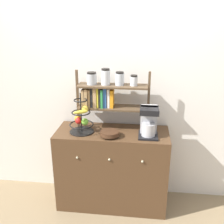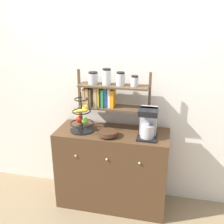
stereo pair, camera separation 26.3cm
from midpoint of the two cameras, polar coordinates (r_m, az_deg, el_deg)
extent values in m
plane|color=#847051|center=(3.00, -3.22, -21.64)|extent=(12.00, 12.00, 0.00)
cube|color=silver|center=(2.83, -1.97, 5.85)|extent=(7.00, 0.05, 2.60)
cube|color=#4C331E|center=(2.92, -2.60, -12.20)|extent=(1.17, 0.46, 0.87)
sphere|color=#B2AD8C|center=(2.66, -10.46, -9.83)|extent=(0.02, 0.02, 0.02)
sphere|color=#B2AD8C|center=(2.59, -3.54, -10.38)|extent=(0.02, 0.02, 0.02)
sphere|color=#B2AD8C|center=(2.56, 3.69, -10.80)|extent=(0.02, 0.02, 0.02)
cube|color=black|center=(2.62, 5.01, -5.15)|extent=(0.19, 0.22, 0.02)
cube|color=#B7B7BC|center=(2.62, 5.15, -1.60)|extent=(0.16, 0.09, 0.28)
cylinder|color=#B7B7BC|center=(2.57, 5.04, -3.87)|extent=(0.13, 0.13, 0.13)
cube|color=black|center=(2.51, 5.18, 0.25)|extent=(0.18, 0.17, 0.05)
cylinder|color=black|center=(2.74, -9.34, -4.24)|extent=(0.25, 0.25, 0.01)
cylinder|color=black|center=(2.67, -9.59, -0.15)|extent=(0.01, 0.01, 0.41)
torus|color=black|center=(2.71, -9.44, -2.73)|extent=(0.25, 0.25, 0.01)
torus|color=black|center=(2.67, -9.59, -0.15)|extent=(0.19, 0.19, 0.01)
torus|color=black|center=(2.63, -9.75, 2.51)|extent=(0.14, 0.14, 0.01)
sphere|color=red|center=(2.72, -10.03, -1.91)|extent=(0.07, 0.07, 0.07)
sphere|color=#6BAD33|center=(2.68, -8.74, -2.17)|extent=(0.07, 0.07, 0.07)
sphere|color=orange|center=(2.76, -10.11, -1.53)|extent=(0.08, 0.08, 0.08)
ellipsoid|color=yellow|center=(2.61, -9.71, -0.07)|extent=(0.15, 0.10, 0.04)
sphere|color=gold|center=(2.66, -8.74, 0.63)|extent=(0.07, 0.07, 0.07)
cylinder|color=#422819|center=(2.60, -3.44, -5.28)|extent=(0.10, 0.10, 0.02)
cylinder|color=#422819|center=(2.59, -3.46, -4.68)|extent=(0.19, 0.19, 0.04)
cube|color=brown|center=(2.77, -10.17, 2.69)|extent=(0.02, 0.02, 0.62)
cube|color=brown|center=(2.66, 5.13, 2.18)|extent=(0.02, 0.02, 0.62)
cube|color=brown|center=(2.71, -2.66, 0.96)|extent=(0.71, 0.20, 0.02)
cube|color=brown|center=(2.65, -2.73, 5.66)|extent=(0.71, 0.20, 0.02)
cube|color=tan|center=(2.74, -8.85, 3.19)|extent=(0.03, 0.16, 0.18)
cube|color=tan|center=(2.73, -8.20, 3.24)|extent=(0.03, 0.16, 0.19)
cube|color=tan|center=(2.73, -7.61, 3.11)|extent=(0.02, 0.12, 0.18)
cube|color=black|center=(2.72, -7.06, 3.31)|extent=(0.02, 0.13, 0.20)
cube|color=tan|center=(2.71, -6.38, 3.29)|extent=(0.03, 0.15, 0.20)
cube|color=yellow|center=(2.71, -5.78, 3.27)|extent=(0.02, 0.14, 0.20)
cube|color=black|center=(2.70, -5.34, 3.26)|extent=(0.02, 0.14, 0.20)
cube|color=#2D8C47|center=(2.70, -4.85, 3.14)|extent=(0.02, 0.16, 0.19)
cube|color=#2D599E|center=(2.69, -4.24, 3.23)|extent=(0.03, 0.14, 0.20)
cube|color=white|center=(2.69, -3.50, 3.15)|extent=(0.03, 0.12, 0.20)
cube|color=orange|center=(2.68, -2.81, 3.01)|extent=(0.03, 0.12, 0.18)
cylinder|color=#ADB2B7|center=(2.67, -7.28, 7.09)|extent=(0.10, 0.10, 0.11)
cylinder|color=black|center=(2.66, -7.34, 8.41)|extent=(0.09, 0.09, 0.02)
cylinder|color=silver|center=(2.64, -4.29, 7.45)|extent=(0.09, 0.09, 0.15)
cylinder|color=black|center=(2.62, -4.34, 9.20)|extent=(0.08, 0.08, 0.02)
cylinder|color=silver|center=(2.62, -1.22, 7.09)|extent=(0.09, 0.09, 0.12)
cylinder|color=black|center=(2.61, -1.23, 8.55)|extent=(0.08, 0.08, 0.02)
cylinder|color=silver|center=(2.61, 1.88, 6.70)|extent=(0.08, 0.08, 0.09)
cylinder|color=black|center=(2.60, 1.90, 7.85)|extent=(0.07, 0.07, 0.02)
camera|label=1|loc=(0.13, -92.86, -1.03)|focal=42.00mm
camera|label=2|loc=(0.13, 87.14, 1.03)|focal=42.00mm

